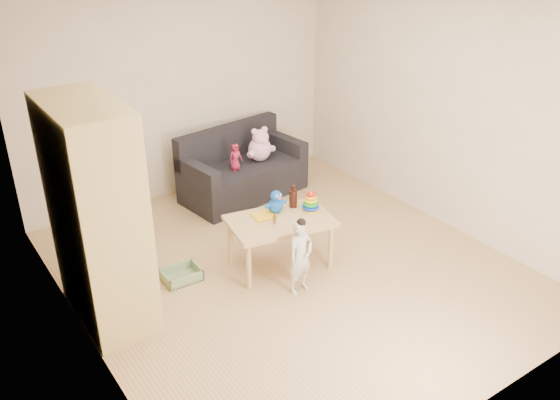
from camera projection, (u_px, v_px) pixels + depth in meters
room at (291, 147)px, 5.34m from camera, size 4.50×4.50×4.50m
wardrobe at (97, 216)px, 4.87m from camera, size 0.54×1.08×1.94m
sofa at (244, 180)px, 7.33m from camera, size 1.59×0.94×0.42m
play_table at (280, 242)px, 5.87m from camera, size 1.09×0.80×0.52m
storage_bin at (182, 275)px, 5.73m from camera, size 0.36×0.28×0.11m
toddler at (300, 258)px, 5.43m from camera, size 0.29×0.21×0.73m
pink_bear at (260, 146)px, 7.26m from camera, size 0.38×0.35×0.36m
doll at (235, 157)px, 7.00m from camera, size 0.17×0.11×0.32m
ring_stacker at (311, 203)px, 5.88m from camera, size 0.18×0.18×0.20m
brown_bottle at (293, 198)px, 5.94m from camera, size 0.08×0.08×0.24m
blue_plush at (276, 201)px, 5.83m from camera, size 0.23×0.21×0.24m
wooden_figure at (274, 218)px, 5.66m from camera, size 0.05×0.05×0.10m
yellow_book at (263, 216)px, 5.80m from camera, size 0.23×0.23×0.02m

